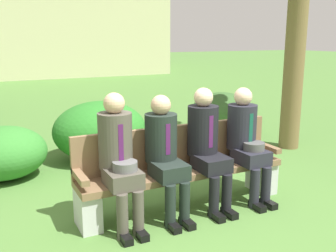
{
  "coord_description": "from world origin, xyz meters",
  "views": [
    {
      "loc": [
        -1.79,
        -3.4,
        1.87
      ],
      "look_at": [
        0.17,
        0.56,
        0.85
      ],
      "focal_mm": 41.63,
      "sensor_mm": 36.0,
      "label": 1
    }
  ],
  "objects_px": {
    "park_bench": "(182,168)",
    "seated_man_centerright": "(207,142)",
    "shrub_near_bench": "(3,153)",
    "shrub_far_lawn": "(222,112)",
    "seated_man_leftmost": "(119,154)",
    "seated_man_rightmost": "(246,138)",
    "shrub_mid_lawn": "(100,130)",
    "seated_man_centerleft": "(165,150)"
  },
  "relations": [
    {
      "from": "park_bench",
      "to": "seated_man_centerright",
      "type": "height_order",
      "value": "seated_man_centerright"
    },
    {
      "from": "seated_man_centerright",
      "to": "shrub_near_bench",
      "type": "distance_m",
      "value": 2.78
    },
    {
      "from": "shrub_far_lawn",
      "to": "seated_man_centerright",
      "type": "bearing_deg",
      "value": -126.87
    },
    {
      "from": "seated_man_leftmost",
      "to": "shrub_near_bench",
      "type": "bearing_deg",
      "value": 115.89
    },
    {
      "from": "shrub_near_bench",
      "to": "shrub_far_lawn",
      "type": "xyz_separation_m",
      "value": [
        4.12,
        0.94,
        0.04
      ]
    },
    {
      "from": "seated_man_rightmost",
      "to": "shrub_near_bench",
      "type": "relative_size",
      "value": 1.15
    },
    {
      "from": "seated_man_rightmost",
      "to": "park_bench",
      "type": "bearing_deg",
      "value": 170.05
    },
    {
      "from": "park_bench",
      "to": "seated_man_rightmost",
      "type": "height_order",
      "value": "seated_man_rightmost"
    },
    {
      "from": "seated_man_centerright",
      "to": "seated_man_rightmost",
      "type": "distance_m",
      "value": 0.53
    },
    {
      "from": "seated_man_leftmost",
      "to": "seated_man_rightmost",
      "type": "bearing_deg",
      "value": -0.14
    },
    {
      "from": "shrub_far_lawn",
      "to": "shrub_mid_lawn",
      "type": "bearing_deg",
      "value": -166.18
    },
    {
      "from": "park_bench",
      "to": "shrub_mid_lawn",
      "type": "relative_size",
      "value": 1.65
    },
    {
      "from": "shrub_mid_lawn",
      "to": "shrub_far_lawn",
      "type": "distance_m",
      "value": 2.78
    },
    {
      "from": "seated_man_centerleft",
      "to": "shrub_mid_lawn",
      "type": "bearing_deg",
      "value": 90.82
    },
    {
      "from": "seated_man_centerleft",
      "to": "shrub_far_lawn",
      "type": "bearing_deg",
      "value": 47.18
    },
    {
      "from": "shrub_mid_lawn",
      "to": "seated_man_centerleft",
      "type": "bearing_deg",
      "value": -89.18
    },
    {
      "from": "seated_man_leftmost",
      "to": "shrub_far_lawn",
      "type": "distance_m",
      "value": 4.3
    },
    {
      "from": "seated_man_centerleft",
      "to": "shrub_near_bench",
      "type": "height_order",
      "value": "seated_man_centerleft"
    },
    {
      "from": "seated_man_centerleft",
      "to": "seated_man_centerright",
      "type": "distance_m",
      "value": 0.51
    },
    {
      "from": "shrub_near_bench",
      "to": "shrub_far_lawn",
      "type": "bearing_deg",
      "value": 12.83
    },
    {
      "from": "seated_man_centerright",
      "to": "seated_man_rightmost",
      "type": "relative_size",
      "value": 1.02
    },
    {
      "from": "shrub_near_bench",
      "to": "seated_man_centerleft",
      "type": "bearing_deg",
      "value": -53.38
    },
    {
      "from": "park_bench",
      "to": "seated_man_centerleft",
      "type": "distance_m",
      "value": 0.41
    },
    {
      "from": "seated_man_leftmost",
      "to": "shrub_mid_lawn",
      "type": "bearing_deg",
      "value": 78.04
    },
    {
      "from": "seated_man_leftmost",
      "to": "shrub_near_bench",
      "type": "height_order",
      "value": "seated_man_leftmost"
    },
    {
      "from": "park_bench",
      "to": "seated_man_centerright",
      "type": "xyz_separation_m",
      "value": [
        0.24,
        -0.13,
        0.3
      ]
    },
    {
      "from": "shrub_near_bench",
      "to": "seated_man_leftmost",
      "type": "bearing_deg",
      "value": -64.11
    },
    {
      "from": "seated_man_rightmost",
      "to": "shrub_mid_lawn",
      "type": "bearing_deg",
      "value": 115.89
    },
    {
      "from": "seated_man_leftmost",
      "to": "shrub_mid_lawn",
      "type": "relative_size",
      "value": 0.93
    },
    {
      "from": "shrub_mid_lawn",
      "to": "shrub_far_lawn",
      "type": "relative_size",
      "value": 1.14
    },
    {
      "from": "seated_man_leftmost",
      "to": "shrub_far_lawn",
      "type": "xyz_separation_m",
      "value": [
        3.17,
        2.88,
        -0.35
      ]
    },
    {
      "from": "park_bench",
      "to": "shrub_far_lawn",
      "type": "xyz_separation_m",
      "value": [
        2.4,
        2.75,
        -0.04
      ]
    },
    {
      "from": "park_bench",
      "to": "shrub_near_bench",
      "type": "bearing_deg",
      "value": 133.45
    },
    {
      "from": "seated_man_rightmost",
      "to": "shrub_far_lawn",
      "type": "xyz_separation_m",
      "value": [
        1.62,
        2.89,
        -0.33
      ]
    },
    {
      "from": "park_bench",
      "to": "seated_man_centerleft",
      "type": "height_order",
      "value": "seated_man_centerleft"
    },
    {
      "from": "seated_man_rightmost",
      "to": "seated_man_leftmost",
      "type": "bearing_deg",
      "value": 179.86
    },
    {
      "from": "seated_man_centerright",
      "to": "shrub_near_bench",
      "type": "height_order",
      "value": "seated_man_centerright"
    },
    {
      "from": "seated_man_centerleft",
      "to": "shrub_near_bench",
      "type": "distance_m",
      "value": 2.45
    },
    {
      "from": "shrub_mid_lawn",
      "to": "park_bench",
      "type": "bearing_deg",
      "value": -81.71
    },
    {
      "from": "seated_man_centerleft",
      "to": "seated_man_centerright",
      "type": "bearing_deg",
      "value": 0.49
    },
    {
      "from": "seated_man_centerright",
      "to": "seated_man_leftmost",
      "type": "bearing_deg",
      "value": -179.73
    },
    {
      "from": "seated_man_centerright",
      "to": "park_bench",
      "type": "bearing_deg",
      "value": 152.11
    }
  ]
}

